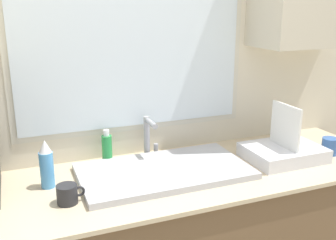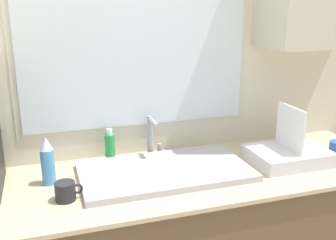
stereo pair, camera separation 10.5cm
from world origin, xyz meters
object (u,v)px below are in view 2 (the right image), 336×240
faucet (152,134)px  soap_bottle (110,147)px  dish_rack (288,154)px  spray_bottle (48,162)px  mug_near_sink (66,191)px

faucet → soap_bottle: (-0.22, 0.00, -0.05)m
dish_rack → spray_bottle: dish_rack is taller
faucet → dish_rack: bearing=-24.2°
soap_bottle → spray_bottle: bearing=-150.1°
spray_bottle → mug_near_sink: (0.06, -0.18, -0.07)m
dish_rack → soap_bottle: (-0.85, 0.29, 0.03)m
dish_rack → spray_bottle: size_ratio=1.75×
dish_rack → faucet: bearing=155.8°
faucet → soap_bottle: size_ratio=1.24×
spray_bottle → soap_bottle: (0.31, 0.18, -0.03)m
faucet → mug_near_sink: 0.59m
dish_rack → soap_bottle: 0.90m
faucet → soap_bottle: 0.23m
faucet → dish_rack: (0.63, -0.28, -0.08)m
dish_rack → mug_near_sink: size_ratio=3.35×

